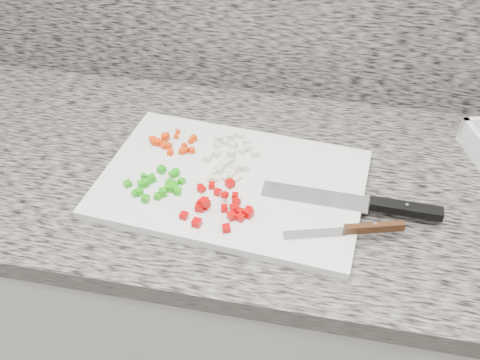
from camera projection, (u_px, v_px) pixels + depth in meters
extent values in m
cube|color=silver|center=(262.00, 310.00, 1.38)|extent=(3.92, 0.62, 0.86)
cube|color=slate|center=(268.00, 180.00, 1.09)|extent=(3.96, 0.64, 0.04)
cube|color=silver|center=(232.00, 183.00, 1.04)|extent=(0.53, 0.38, 0.02)
cube|color=red|center=(192.00, 150.00, 1.09)|extent=(0.02, 0.02, 0.01)
cube|color=red|center=(166.00, 135.00, 1.11)|extent=(0.02, 0.02, 0.01)
cube|color=red|center=(191.00, 141.00, 1.11)|extent=(0.01, 0.01, 0.01)
cube|color=red|center=(184.00, 146.00, 1.10)|extent=(0.01, 0.01, 0.01)
cube|color=red|center=(154.00, 141.00, 1.11)|extent=(0.02, 0.02, 0.01)
cube|color=red|center=(186.00, 150.00, 1.09)|extent=(0.01, 0.01, 0.01)
cube|color=red|center=(164.00, 145.00, 1.10)|extent=(0.02, 0.02, 0.01)
cube|color=red|center=(176.00, 136.00, 1.13)|extent=(0.01, 0.01, 0.01)
cube|color=red|center=(167.00, 136.00, 1.13)|extent=(0.01, 0.01, 0.01)
cube|color=red|center=(158.00, 142.00, 1.11)|extent=(0.02, 0.02, 0.01)
cube|color=red|center=(170.00, 152.00, 1.08)|extent=(0.01, 0.01, 0.01)
cube|color=red|center=(178.00, 132.00, 1.14)|extent=(0.01, 0.01, 0.01)
cube|color=red|center=(182.00, 151.00, 1.09)|extent=(0.01, 0.01, 0.01)
cube|color=red|center=(165.00, 146.00, 1.10)|extent=(0.01, 0.01, 0.01)
cube|color=red|center=(152.00, 139.00, 1.12)|extent=(0.02, 0.02, 0.01)
cube|color=red|center=(169.00, 146.00, 1.10)|extent=(0.01, 0.01, 0.01)
cube|color=red|center=(164.00, 137.00, 1.11)|extent=(0.02, 0.02, 0.01)
cube|color=red|center=(194.00, 138.00, 1.12)|extent=(0.02, 0.02, 0.01)
cube|color=silver|center=(233.00, 146.00, 1.10)|extent=(0.02, 0.02, 0.01)
cube|color=silver|center=(207.00, 157.00, 1.07)|extent=(0.02, 0.02, 0.01)
cube|color=silver|center=(216.00, 153.00, 1.08)|extent=(0.02, 0.02, 0.01)
cube|color=silver|center=(229.00, 160.00, 1.06)|extent=(0.02, 0.02, 0.01)
cube|color=silver|center=(248.00, 147.00, 1.10)|extent=(0.02, 0.02, 0.01)
cube|color=silver|center=(247.00, 141.00, 1.11)|extent=(0.01, 0.01, 0.01)
cube|color=silver|center=(224.00, 164.00, 1.05)|extent=(0.02, 0.02, 0.01)
cube|color=silver|center=(231.00, 153.00, 1.06)|extent=(0.02, 0.02, 0.01)
cube|color=silver|center=(255.00, 152.00, 1.08)|extent=(0.02, 0.02, 0.01)
cube|color=silver|center=(220.00, 170.00, 1.04)|extent=(0.02, 0.02, 0.01)
cube|color=silver|center=(245.00, 167.00, 1.05)|extent=(0.02, 0.02, 0.01)
cube|color=silver|center=(219.00, 138.00, 1.12)|extent=(0.02, 0.02, 0.01)
cube|color=silver|center=(219.00, 169.00, 1.04)|extent=(0.02, 0.02, 0.01)
cube|color=silver|center=(231.00, 136.00, 1.12)|extent=(0.02, 0.02, 0.01)
cube|color=silver|center=(241.00, 135.00, 1.13)|extent=(0.02, 0.02, 0.01)
cube|color=silver|center=(236.00, 168.00, 1.04)|extent=(0.02, 0.02, 0.01)
cube|color=silver|center=(242.00, 151.00, 1.09)|extent=(0.02, 0.02, 0.01)
cube|color=silver|center=(232.00, 134.00, 1.13)|extent=(0.02, 0.02, 0.01)
cube|color=silver|center=(217.00, 145.00, 1.10)|extent=(0.02, 0.02, 0.01)
cube|color=silver|center=(225.00, 142.00, 1.11)|extent=(0.02, 0.02, 0.01)
cube|color=#1E9C0E|center=(173.00, 174.00, 1.03)|extent=(0.02, 0.02, 0.01)
cube|color=#1E9C0E|center=(135.00, 193.00, 0.99)|extent=(0.02, 0.02, 0.01)
cube|color=#1E9C0E|center=(173.00, 188.00, 1.00)|extent=(0.02, 0.02, 0.01)
cube|color=#1E9C0E|center=(177.00, 173.00, 1.04)|extent=(0.01, 0.01, 0.01)
cube|color=#1E9C0E|center=(146.00, 183.00, 1.01)|extent=(0.01, 0.01, 0.01)
cube|color=#1E9C0E|center=(128.00, 184.00, 1.01)|extent=(0.02, 0.02, 0.01)
cube|color=#1E9C0E|center=(182.00, 181.00, 1.02)|extent=(0.01, 0.01, 0.01)
cube|color=#1E9C0E|center=(151.00, 179.00, 1.02)|extent=(0.02, 0.02, 0.01)
cube|color=#1E9C0E|center=(168.00, 188.00, 1.00)|extent=(0.02, 0.02, 0.01)
cube|color=#1E9C0E|center=(163.00, 192.00, 0.99)|extent=(0.02, 0.02, 0.01)
cube|color=#1E9C0E|center=(146.00, 199.00, 0.98)|extent=(0.01, 0.01, 0.01)
cube|color=#1E9C0E|center=(158.00, 196.00, 0.99)|extent=(0.01, 0.01, 0.01)
cube|color=#1E9C0E|center=(139.00, 192.00, 0.99)|extent=(0.02, 0.02, 0.01)
cube|color=#1E9C0E|center=(176.00, 172.00, 1.04)|extent=(0.01, 0.01, 0.01)
cube|color=#1E9C0E|center=(174.00, 184.00, 1.01)|extent=(0.02, 0.02, 0.01)
cube|color=#1E9C0E|center=(144.00, 176.00, 1.03)|extent=(0.01, 0.01, 0.01)
cube|color=#1E9C0E|center=(169.00, 182.00, 1.02)|extent=(0.01, 0.01, 0.01)
cube|color=#1E9C0E|center=(162.00, 169.00, 1.04)|extent=(0.02, 0.02, 0.01)
cube|color=#1E9C0E|center=(178.00, 191.00, 1.00)|extent=(0.01, 0.01, 0.01)
cube|color=#1E9C0E|center=(142.00, 185.00, 1.01)|extent=(0.02, 0.02, 0.01)
cube|color=#C00202|center=(200.00, 207.00, 0.96)|extent=(0.02, 0.02, 0.01)
cube|color=#C00202|center=(232.00, 216.00, 0.95)|extent=(0.02, 0.02, 0.01)
cube|color=#C00202|center=(224.00, 208.00, 0.96)|extent=(0.01, 0.01, 0.01)
cube|color=#C00202|center=(229.00, 183.00, 1.01)|extent=(0.01, 0.01, 0.01)
cube|color=#C00202|center=(249.00, 210.00, 0.96)|extent=(0.01, 0.01, 0.01)
cube|color=#C00202|center=(203.00, 202.00, 0.96)|extent=(0.02, 0.02, 0.01)
cube|color=#C00202|center=(197.00, 222.00, 0.93)|extent=(0.02, 0.02, 0.01)
cube|color=#C00202|center=(226.00, 228.00, 0.92)|extent=(0.02, 0.02, 0.01)
cube|color=#C00202|center=(248.00, 213.00, 0.95)|extent=(0.02, 0.02, 0.01)
cube|color=#C00202|center=(201.00, 189.00, 1.00)|extent=(0.02, 0.02, 0.01)
cube|color=#C00202|center=(212.00, 185.00, 1.01)|extent=(0.01, 0.01, 0.01)
cube|color=#C00202|center=(235.00, 196.00, 0.99)|extent=(0.01, 0.01, 0.01)
cube|color=#C00202|center=(235.00, 208.00, 0.96)|extent=(0.02, 0.02, 0.01)
cube|color=#C00202|center=(236.00, 202.00, 0.98)|extent=(0.02, 0.02, 0.01)
cube|color=#C00202|center=(184.00, 215.00, 0.95)|extent=(0.01, 0.01, 0.01)
cube|color=#C00202|center=(218.00, 192.00, 0.99)|extent=(0.01, 0.01, 0.01)
cube|color=#C00202|center=(225.00, 195.00, 0.97)|extent=(0.01, 0.01, 0.01)
cube|color=#C00202|center=(230.00, 183.00, 1.01)|extent=(0.02, 0.02, 0.01)
cube|color=#C00202|center=(240.00, 212.00, 0.96)|extent=(0.01, 0.01, 0.01)
cube|color=#C00202|center=(205.00, 202.00, 0.96)|extent=(0.02, 0.02, 0.01)
cube|color=#C00202|center=(206.00, 204.00, 0.97)|extent=(0.02, 0.02, 0.01)
cube|color=#C00202|center=(240.00, 217.00, 0.94)|extent=(0.02, 0.02, 0.01)
cube|color=#C00202|center=(200.00, 187.00, 1.01)|extent=(0.01, 0.01, 0.01)
cube|color=beige|center=(233.00, 173.00, 1.04)|extent=(0.01, 0.01, 0.01)
cube|color=beige|center=(217.00, 169.00, 1.05)|extent=(0.01, 0.01, 0.01)
cube|color=beige|center=(236.00, 180.00, 1.02)|extent=(0.01, 0.01, 0.01)
cube|color=beige|center=(225.00, 178.00, 1.03)|extent=(0.01, 0.01, 0.01)
cube|color=beige|center=(216.00, 179.00, 1.02)|extent=(0.01, 0.01, 0.01)
cube|color=beige|center=(215.00, 170.00, 1.04)|extent=(0.01, 0.01, 0.01)
cube|color=beige|center=(213.00, 177.00, 1.03)|extent=(0.01, 0.01, 0.01)
cube|color=beige|center=(231.00, 172.00, 1.04)|extent=(0.01, 0.01, 0.01)
cube|color=beige|center=(210.00, 179.00, 1.03)|extent=(0.01, 0.01, 0.01)
cube|color=beige|center=(230.00, 175.00, 1.03)|extent=(0.01, 0.01, 0.01)
cube|color=beige|center=(214.00, 173.00, 1.04)|extent=(0.01, 0.01, 0.01)
cube|color=beige|center=(230.00, 176.00, 1.03)|extent=(0.01, 0.01, 0.01)
cube|color=beige|center=(240.00, 177.00, 1.03)|extent=(0.01, 0.01, 0.01)
cube|color=beige|center=(214.00, 172.00, 1.04)|extent=(0.01, 0.01, 0.01)
cube|color=beige|center=(232.00, 171.00, 1.04)|extent=(0.01, 0.01, 0.01)
cube|color=beige|center=(218.00, 169.00, 1.05)|extent=(0.01, 0.01, 0.01)
cube|color=white|center=(315.00, 197.00, 0.99)|extent=(0.20, 0.05, 0.00)
cube|color=black|center=(406.00, 209.00, 0.96)|extent=(0.13, 0.03, 0.02)
cylinder|color=white|center=(407.00, 205.00, 0.95)|extent=(0.01, 0.01, 0.00)
cube|color=white|center=(314.00, 234.00, 0.92)|extent=(0.11, 0.05, 0.00)
cube|color=#402110|center=(374.00, 228.00, 0.92)|extent=(0.10, 0.04, 0.02)
cylinder|color=white|center=(375.00, 224.00, 0.92)|extent=(0.01, 0.01, 0.00)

